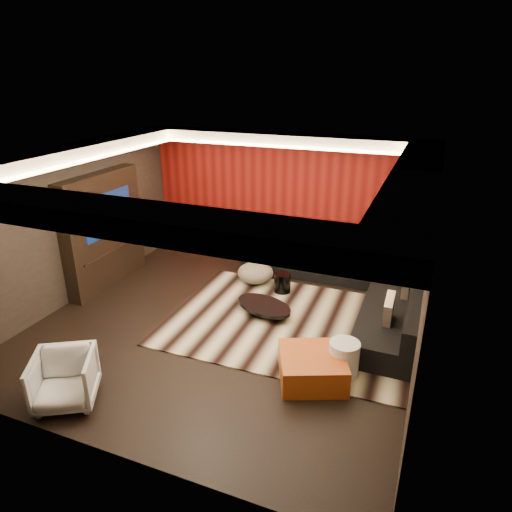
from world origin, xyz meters
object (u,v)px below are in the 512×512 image
at_px(orange_ottoman, 312,367).
at_px(armchair, 64,379).
at_px(sectional_sofa, 352,282).
at_px(coffee_table, 264,309).
at_px(white_side_table, 344,359).
at_px(drum_stool, 282,283).

bearing_deg(orange_ottoman, armchair, -150.12).
distance_m(orange_ottoman, sectional_sofa, 2.76).
bearing_deg(sectional_sofa, orange_ottoman, -90.22).
distance_m(coffee_table, orange_ottoman, 1.89).
relative_size(white_side_table, armchair, 0.70).
relative_size(coffee_table, drum_stool, 2.93).
relative_size(white_side_table, orange_ottoman, 0.61).
relative_size(coffee_table, orange_ottoman, 1.24).
bearing_deg(orange_ottoman, drum_stool, 117.49).
distance_m(coffee_table, armchair, 3.41).
bearing_deg(coffee_table, white_side_table, -35.96).
bearing_deg(drum_stool, white_side_table, -52.74).
bearing_deg(white_side_table, drum_stool, 127.26).
xyz_separation_m(coffee_table, drum_stool, (0.02, 0.93, 0.09)).
bearing_deg(drum_stool, orange_ottoman, -62.51).
xyz_separation_m(drum_stool, orange_ottoman, (1.22, -2.35, -0.01)).
height_order(white_side_table, sectional_sofa, sectional_sofa).
bearing_deg(drum_stool, coffee_table, -91.32).
distance_m(white_side_table, armchair, 3.67).
relative_size(coffee_table, sectional_sofa, 0.30).
bearing_deg(white_side_table, armchair, -149.70).
relative_size(drum_stool, armchair, 0.49).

